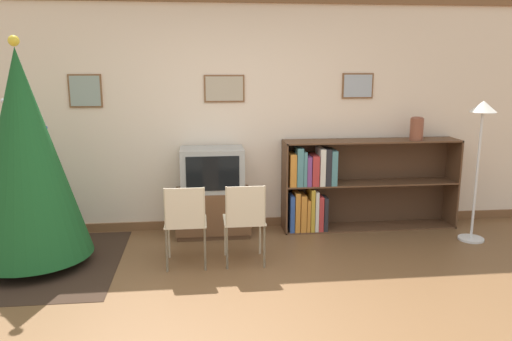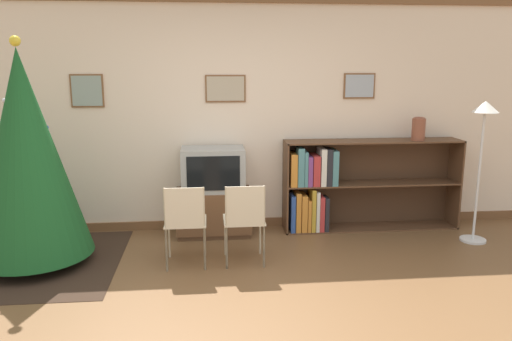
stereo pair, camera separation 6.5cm
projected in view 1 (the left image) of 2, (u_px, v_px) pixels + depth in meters
ground_plane at (252, 321)px, 3.85m from camera, size 24.00×24.00×0.00m
wall_back at (231, 115)px, 5.81m from camera, size 8.14×0.11×2.70m
area_rug at (36, 264)px, 4.92m from camera, size 1.63×1.77×0.01m
christmas_tree at (25, 155)px, 4.69m from camera, size 1.12×1.12×2.18m
tv_console at (213, 212)px, 5.73m from camera, size 0.85×0.45×0.53m
television at (212, 170)px, 5.62m from camera, size 0.71×0.44×0.49m
folding_chair_left at (185, 221)px, 4.76m from camera, size 0.40×0.40×0.82m
folding_chair_right at (245, 219)px, 4.82m from camera, size 0.40×0.40×0.82m
bookshelf at (337, 185)px, 5.89m from camera, size 2.08×0.36×1.07m
vase at (417, 128)px, 5.80m from camera, size 0.15×0.15×0.27m
standing_lamp at (481, 135)px, 5.36m from camera, size 0.28×0.28×1.56m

